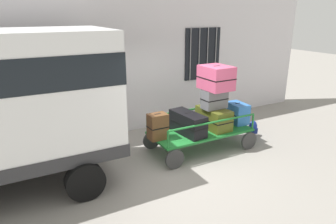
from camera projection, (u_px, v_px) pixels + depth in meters
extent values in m
plane|color=gray|center=(176.00, 163.00, 6.78)|extent=(40.00, 40.00, 0.00)
cube|color=silver|center=(130.00, 39.00, 8.05)|extent=(12.00, 0.30, 5.00)
cube|color=black|center=(63.00, 64.00, 7.25)|extent=(1.20, 0.04, 1.50)
cylinder|color=gray|center=(43.00, 66.00, 7.01)|extent=(0.03, 0.03, 1.50)
cylinder|color=gray|center=(57.00, 65.00, 7.15)|extent=(0.03, 0.03, 1.50)
cylinder|color=gray|center=(70.00, 64.00, 7.28)|extent=(0.03, 0.03, 1.50)
cylinder|color=gray|center=(82.00, 63.00, 7.42)|extent=(0.03, 0.03, 1.50)
cube|color=black|center=(203.00, 54.00, 9.06)|extent=(1.20, 0.04, 1.50)
cylinder|color=gray|center=(190.00, 55.00, 8.82)|extent=(0.03, 0.03, 1.50)
cylinder|color=gray|center=(199.00, 54.00, 8.96)|extent=(0.03, 0.03, 1.50)
cylinder|color=gray|center=(207.00, 54.00, 9.09)|extent=(0.03, 0.03, 1.50)
cylinder|color=gray|center=(216.00, 53.00, 9.23)|extent=(0.03, 0.03, 1.50)
cylinder|color=black|center=(85.00, 181.00, 5.38)|extent=(0.70, 0.22, 0.70)
cube|color=#1E722D|center=(200.00, 131.00, 7.34)|extent=(2.41, 1.11, 0.05)
cylinder|color=#383838|center=(249.00, 141.00, 7.40)|extent=(0.43, 0.06, 0.43)
cylinder|color=#383838|center=(220.00, 126.00, 8.36)|extent=(0.43, 0.06, 0.43)
cylinder|color=#383838|center=(175.00, 159.00, 6.47)|extent=(0.43, 0.06, 0.43)
cylinder|color=#383838|center=(152.00, 140.00, 7.43)|extent=(0.43, 0.06, 0.43)
cylinder|color=#1E722D|center=(253.00, 121.00, 7.37)|extent=(0.04, 0.04, 0.37)
cylinder|color=#1E722D|center=(226.00, 110.00, 8.23)|extent=(0.04, 0.04, 0.37)
cylinder|color=#1E722D|center=(168.00, 140.00, 6.32)|extent=(0.04, 0.04, 0.37)
cylinder|color=#1E722D|center=(147.00, 124.00, 7.17)|extent=(0.04, 0.04, 0.37)
cylinder|color=#1E722D|center=(214.00, 122.00, 6.78)|extent=(2.33, 0.04, 0.04)
cylinder|color=#1E722D|center=(189.00, 110.00, 7.64)|extent=(2.33, 0.04, 0.04)
cube|color=brown|center=(158.00, 126.00, 6.76)|extent=(0.42, 0.31, 0.58)
cube|color=black|center=(158.00, 126.00, 6.76)|extent=(0.43, 0.32, 0.02)
cube|color=black|center=(158.00, 114.00, 6.67)|extent=(0.15, 0.03, 0.02)
cube|color=black|center=(188.00, 123.00, 7.07)|extent=(0.49, 1.02, 0.50)
cube|color=black|center=(188.00, 123.00, 7.07)|extent=(0.50, 1.03, 0.02)
cube|color=black|center=(188.00, 113.00, 7.00)|extent=(0.14, 0.04, 0.02)
cube|color=#4C5119|center=(214.00, 118.00, 7.42)|extent=(0.51, 0.91, 0.49)
cube|color=black|center=(214.00, 118.00, 7.42)|extent=(0.52, 0.92, 0.02)
cube|color=black|center=(214.00, 109.00, 7.35)|extent=(0.16, 0.04, 0.02)
cube|color=slate|center=(214.00, 99.00, 7.28)|extent=(0.59, 0.34, 0.47)
cube|color=black|center=(214.00, 99.00, 7.28)|extent=(0.60, 0.35, 0.02)
cube|color=black|center=(215.00, 89.00, 7.21)|extent=(0.16, 0.03, 0.02)
cube|color=#CC4C72|center=(216.00, 78.00, 7.10)|extent=(0.62, 0.75, 0.55)
cube|color=black|center=(216.00, 78.00, 7.10)|extent=(0.63, 0.76, 0.02)
cube|color=black|center=(217.00, 66.00, 7.01)|extent=(0.16, 0.04, 0.02)
cube|color=#3372C6|center=(237.00, 113.00, 7.78)|extent=(0.41, 0.62, 0.51)
cube|color=black|center=(237.00, 113.00, 7.78)|extent=(0.42, 0.63, 0.02)
cube|color=black|center=(238.00, 104.00, 7.70)|extent=(0.13, 0.04, 0.02)
ellipsoid|color=navy|center=(253.00, 128.00, 8.17)|extent=(0.27, 0.19, 0.44)
cube|color=navy|center=(255.00, 131.00, 8.11)|extent=(0.14, 0.06, 0.15)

